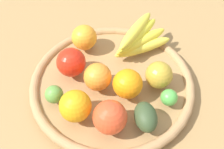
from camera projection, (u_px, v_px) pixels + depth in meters
name	position (u px, v px, depth m)	size (l,w,h in m)	color
ground_plane	(112.00, 88.00, 0.76)	(2.40, 2.40, 0.00)	olive
basket	(112.00, 84.00, 0.75)	(0.44, 0.44, 0.04)	#9C7547
orange_3	(98.00, 78.00, 0.69)	(0.07, 0.07, 0.07)	orange
lime_0	(54.00, 94.00, 0.67)	(0.05, 0.05, 0.05)	#5A8F3A
apple_0	(110.00, 117.00, 0.61)	(0.08, 0.08, 0.08)	#DA4423
apple_2	(159.00, 75.00, 0.70)	(0.07, 0.07, 0.07)	#B08F2B
apple_1	(71.00, 62.00, 0.72)	(0.08, 0.08, 0.08)	red
orange_1	(128.00, 84.00, 0.67)	(0.07, 0.07, 0.07)	orange
banana_bunch	(140.00, 38.00, 0.78)	(0.12, 0.18, 0.07)	yellow
orange_2	(75.00, 106.00, 0.63)	(0.08, 0.08, 0.08)	orange
orange_0	(84.00, 37.00, 0.79)	(0.07, 0.07, 0.07)	orange
lime_1	(169.00, 97.00, 0.67)	(0.04, 0.04, 0.04)	green
avocado	(144.00, 118.00, 0.63)	(0.08, 0.05, 0.05)	#314325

